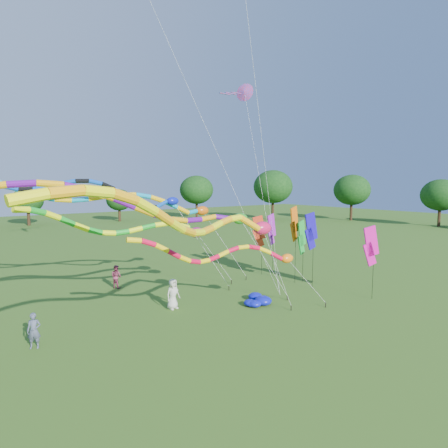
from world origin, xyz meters
TOP-DOWN VIEW (x-y plane):
  - ground at (0.00, 0.00)m, footprint 160.00×160.00m
  - tree_ring at (-6.87, 0.83)m, footprint 113.11×118.63m
  - tube_kite_red at (-2.38, 2.12)m, footprint 11.31×1.31m
  - tube_kite_orange at (-5.59, -0.45)m, footprint 13.83×5.49m
  - tube_kite_purple at (-6.07, 3.83)m, footprint 16.98×1.16m
  - tube_kite_blue at (-6.07, 8.15)m, footprint 12.86×2.03m
  - tube_kite_cyan at (-4.43, 9.45)m, footprint 15.70×1.99m
  - tube_kite_green at (-4.46, 7.77)m, footprint 13.31×1.94m
  - delta_kite_high_c at (4.22, 9.66)m, footprint 3.08×6.54m
  - banner_pole_blue_a at (5.63, 4.39)m, footprint 1.16×0.16m
  - banner_pole_orange at (5.94, 6.16)m, footprint 1.14×0.37m
  - banner_pole_red at (5.67, 9.54)m, footprint 1.11×0.49m
  - banner_pole_green at (6.63, 6.06)m, footprint 1.14×0.36m
  - banner_pole_magenta_b at (6.96, 0.86)m, footprint 1.12×0.46m
  - banner_pole_violet at (6.88, 9.44)m, footprint 1.15×0.33m
  - blue_nylon_heap at (0.78, 4.28)m, footprint 1.57×1.49m
  - person_a at (-3.55, 6.40)m, footprint 0.93×0.69m
  - person_b at (-10.82, 5.44)m, footprint 0.67×0.58m
  - person_c at (-4.60, 12.47)m, footprint 0.87×0.95m

SIDE VIEW (x-z plane):
  - ground at x=0.00m, z-range 0.00..0.00m
  - blue_nylon_heap at x=0.78m, z-range -0.04..0.50m
  - person_b at x=-10.82m, z-range 0.00..1.55m
  - person_c at x=-4.60m, z-range 0.00..1.57m
  - person_a at x=-3.55m, z-range 0.00..1.73m
  - banner_pole_green at x=6.63m, z-range 0.99..5.50m
  - banner_pole_magenta_b at x=6.96m, z-range 1.02..5.59m
  - banner_pole_red at x=5.67m, z-range 1.06..5.71m
  - banner_pole_violet at x=6.88m, z-range 1.10..5.82m
  - tube_kite_red at x=-2.38m, z-range 0.94..6.39m
  - banner_pole_blue_a at x=5.63m, z-range 1.34..6.55m
  - banner_pole_orange at x=5.94m, z-range 1.48..6.99m
  - tube_kite_green at x=-4.46m, z-range 1.27..7.86m
  - tree_ring at x=-6.87m, z-range 0.69..10.10m
  - tube_kite_orange at x=-5.59m, z-range 1.86..9.46m
  - tube_kite_purple at x=-6.07m, z-range 2.02..9.87m
  - tube_kite_cyan at x=-4.43m, z-range 1.92..9.99m
  - tube_kite_blue at x=-6.07m, z-range 2.54..10.38m
  - delta_kite_high_c at x=4.22m, z-range 6.26..20.93m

